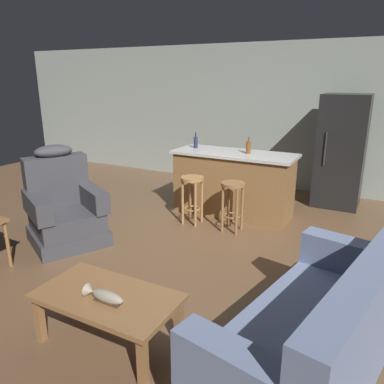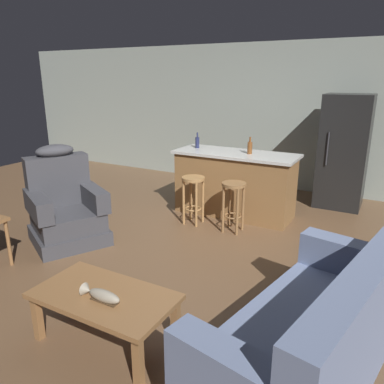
{
  "view_description": "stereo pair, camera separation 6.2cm",
  "coord_description": "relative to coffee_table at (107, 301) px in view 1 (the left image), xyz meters",
  "views": [
    {
      "loc": [
        1.98,
        -3.69,
        2.0
      ],
      "look_at": [
        0.07,
        -0.1,
        0.75
      ],
      "focal_mm": 35.0,
      "sensor_mm": 36.0,
      "label": 1
    },
    {
      "loc": [
        2.03,
        -3.66,
        2.0
      ],
      "look_at": [
        0.07,
        -0.1,
        0.75
      ],
      "focal_mm": 35.0,
      "sensor_mm": 36.0,
      "label": 2
    }
  ],
  "objects": [
    {
      "name": "bar_stool_left",
      "position": [
        -0.6,
        2.52,
        0.11
      ],
      "size": [
        0.32,
        0.32,
        0.68
      ],
      "color": "#A87A47",
      "rests_on": "ground_plane"
    },
    {
      "name": "kitchen_island",
      "position": [
        -0.24,
        3.15,
        0.11
      ],
      "size": [
        1.8,
        0.7,
        0.95
      ],
      "color": "olive",
      "rests_on": "ground_plane"
    },
    {
      "name": "ground_plane",
      "position": [
        -0.24,
        1.8,
        -0.36
      ],
      "size": [
        12.0,
        12.0,
        0.0
      ],
      "color": "brown"
    },
    {
      "name": "coffee_table",
      "position": [
        0.0,
        0.0,
        0.0
      ],
      "size": [
        1.1,
        0.6,
        0.42
      ],
      "color": "olive",
      "rests_on": "ground_plane"
    },
    {
      "name": "fish_figurine",
      "position": [
        0.04,
        -0.07,
        0.1
      ],
      "size": [
        0.34,
        0.1,
        0.1
      ],
      "color": "#4C3823",
      "rests_on": "coffee_table"
    },
    {
      "name": "refrigerator",
      "position": [
        1.09,
        4.35,
        0.52
      ],
      "size": [
        0.7,
        0.69,
        1.76
      ],
      "color": "black",
      "rests_on": "ground_plane"
    },
    {
      "name": "bottle_short_amber",
      "position": [
        -0.03,
        3.15,
        0.68
      ],
      "size": [
        0.07,
        0.07,
        0.24
      ],
      "color": "brown",
      "rests_on": "kitchen_island"
    },
    {
      "name": "recliner_near_lamp",
      "position": [
        -1.74,
        1.25,
        0.06
      ],
      "size": [
        1.14,
        1.14,
        1.2
      ],
      "rotation": [
        0.0,
        0.0,
        -0.49
      ],
      "color": "#3D3D42",
      "rests_on": "ground_plane"
    },
    {
      "name": "back_wall",
      "position": [
        -0.24,
        4.92,
        0.94
      ],
      "size": [
        12.0,
        0.05,
        2.6
      ],
      "color": "#939E93",
      "rests_on": "ground_plane"
    },
    {
      "name": "bar_stool_right",
      "position": [
        0.01,
        2.52,
        0.11
      ],
      "size": [
        0.32,
        0.32,
        0.68
      ],
      "color": "olive",
      "rests_on": "ground_plane"
    },
    {
      "name": "couch",
      "position": [
        1.5,
        0.39,
        -0.02
      ],
      "size": [
        1.2,
        2.03,
        0.94
      ],
      "rotation": [
        0.0,
        0.0,
        2.94
      ],
      "color": "#707FA3",
      "rests_on": "ground_plane"
    },
    {
      "name": "bottle_tall_green",
      "position": [
        -0.9,
        3.2,
        0.68
      ],
      "size": [
        0.06,
        0.06,
        0.24
      ],
      "color": "#23284C",
      "rests_on": "kitchen_island"
    }
  ]
}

